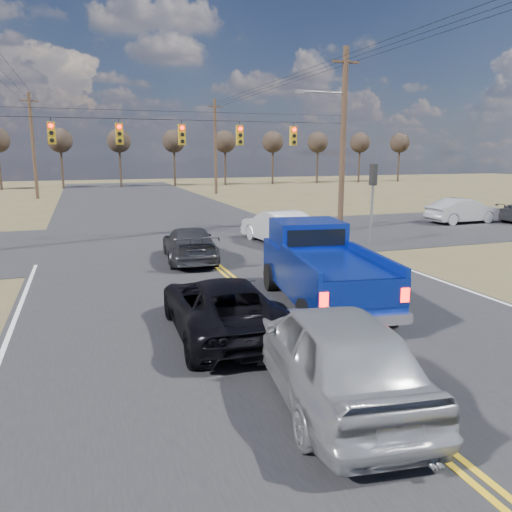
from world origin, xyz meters
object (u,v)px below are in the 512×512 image
object	(u,v)px
white_car_queue	(278,227)
dgrey_car_queue	(190,244)
black_suv	(222,306)
silver_suv	(332,352)
pickup_truck	(321,268)
cross_car_east_near	(463,211)

from	to	relation	value
white_car_queue	dgrey_car_queue	bearing A→B (deg)	20.24
black_suv	dgrey_car_queue	bearing A→B (deg)	-94.88
silver_suv	pickup_truck	bearing A→B (deg)	-107.15
pickup_truck	silver_suv	distance (m)	5.78
pickup_truck	dgrey_car_queue	xyz separation A→B (m)	(-2.38, 7.29, -0.42)
black_suv	dgrey_car_queue	distance (m)	8.76
silver_suv	cross_car_east_near	bearing A→B (deg)	-128.95
black_suv	cross_car_east_near	world-z (taller)	cross_car_east_near
black_suv	white_car_queue	bearing A→B (deg)	-116.10
black_suv	white_car_queue	world-z (taller)	white_car_queue
silver_suv	white_car_queue	size ratio (longest dim) A/B	1.06
silver_suv	white_car_queue	world-z (taller)	silver_suv
black_suv	cross_car_east_near	distance (m)	24.36
cross_car_east_near	black_suv	bearing A→B (deg)	123.90
dgrey_car_queue	black_suv	bearing A→B (deg)	88.40
silver_suv	black_suv	bearing A→B (deg)	-68.21
cross_car_east_near	silver_suv	bearing A→B (deg)	132.10
pickup_truck	dgrey_car_queue	world-z (taller)	pickup_truck
silver_suv	dgrey_car_queue	distance (m)	12.56
silver_suv	cross_car_east_near	xyz separation A→B (m)	(18.79, 18.06, -0.12)
black_suv	white_car_queue	size ratio (longest dim) A/B	1.03
silver_suv	white_car_queue	distance (m)	15.96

